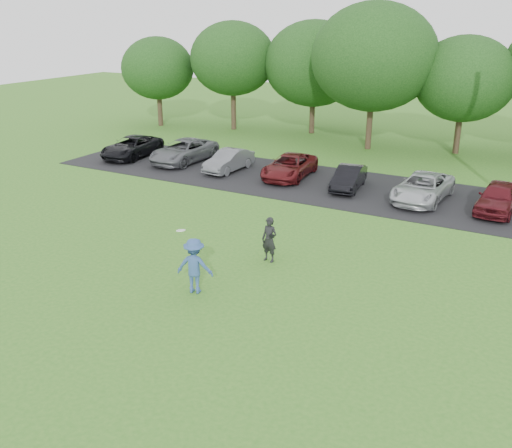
{
  "coord_description": "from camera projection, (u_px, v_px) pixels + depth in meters",
  "views": [
    {
      "loc": [
        8.59,
        -12.21,
        7.99
      ],
      "look_at": [
        0.0,
        3.5,
        1.3
      ],
      "focal_mm": 40.0,
      "sensor_mm": 36.0,
      "label": 1
    }
  ],
  "objects": [
    {
      "name": "ground",
      "position": [
        199.0,
        302.0,
        16.69
      ],
      "size": [
        100.0,
        100.0,
        0.0
      ],
      "primitive_type": "plane",
      "color": "#327020",
      "rests_on": "ground"
    },
    {
      "name": "tree_row",
      "position": [
        438.0,
        68.0,
        33.0
      ],
      "size": [
        42.39,
        9.85,
        8.64
      ],
      "color": "#38281C",
      "rests_on": "ground"
    },
    {
      "name": "frisbee_player",
      "position": [
        195.0,
        266.0,
        17.01
      ],
      "size": [
        1.25,
        0.93,
        2.1
      ],
      "color": "#31518C",
      "rests_on": "ground"
    },
    {
      "name": "camera_bystander",
      "position": [
        269.0,
        240.0,
        19.18
      ],
      "size": [
        0.61,
        0.46,
        1.56
      ],
      "color": "black",
      "rests_on": "ground"
    },
    {
      "name": "parking_lot",
      "position": [
        351.0,
        188.0,
        27.37
      ],
      "size": [
        32.0,
        6.5,
        0.03
      ],
      "primitive_type": "cube",
      "color": "black",
      "rests_on": "ground"
    },
    {
      "name": "parked_cars",
      "position": [
        329.0,
        173.0,
        27.7
      ],
      "size": [
        28.9,
        5.08,
        1.26
      ],
      "color": "black",
      "rests_on": "parking_lot"
    }
  ]
}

